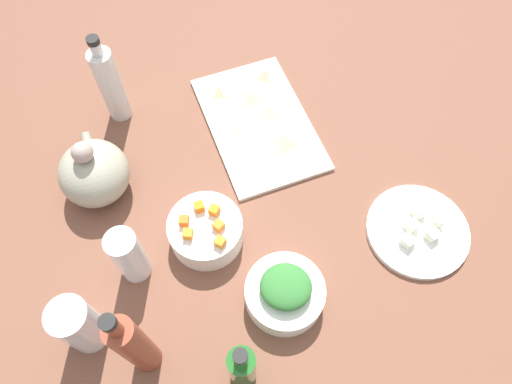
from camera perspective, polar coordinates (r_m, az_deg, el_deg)
name	(u,v)px	position (r cm, az deg, el deg)	size (l,w,h in cm)	color
tabletop	(256,206)	(101.53, 0.00, -1.76)	(190.00, 190.00, 3.00)	brown
cutting_board	(259,123)	(110.83, 0.34, 8.31)	(35.23, 22.33, 1.00)	silver
plate_tofu	(417,231)	(102.30, 18.93, -4.43)	(20.91, 20.91, 1.20)	white
bowl_greens	(285,294)	(90.27, 3.47, -12.18)	(14.93, 14.93, 5.25)	white
bowl_carrots	(206,231)	(94.62, -6.08, -4.71)	(14.81, 14.81, 6.08)	white
teapot	(94,172)	(102.22, -19.00, 2.25)	(16.61, 14.35, 15.79)	#9B9984
bottle_0	(110,84)	(110.28, -17.21, 12.34)	(5.18, 5.18, 23.19)	silver
bottle_1	(134,345)	(80.80, -14.50, -17.51)	(4.73, 4.73, 27.80)	brown
bottle_2	(242,368)	(81.40, -1.67, -20.51)	(4.53, 4.53, 20.37)	#1E5D1F
drinking_glass_0	(79,325)	(89.48, -20.60, -14.82)	(7.08, 7.08, 14.06)	white
drinking_glass_1	(129,256)	(90.71, -15.12, -7.46)	(5.79, 5.79, 14.41)	white
carrot_cube_0	(199,207)	(92.67, -6.87, -1.77)	(1.80, 1.80, 1.80)	orange
carrot_cube_1	(188,234)	(90.46, -8.24, -5.05)	(1.80, 1.80, 1.80)	orange
carrot_cube_2	(219,226)	(90.53, -4.55, -4.07)	(1.80, 1.80, 1.80)	orange
carrot_cube_3	(214,210)	(92.01, -5.06, -2.22)	(1.80, 1.80, 1.80)	orange
carrot_cube_4	(220,242)	(89.16, -4.36, -6.03)	(1.80, 1.80, 1.80)	orange
carrot_cube_5	(184,221)	(91.73, -8.70, -3.46)	(1.80, 1.80, 1.80)	orange
chopped_greens_mound	(286,287)	(86.02, 3.63, -11.34)	(9.43, 8.89, 3.64)	#327432
tofu_cube_0	(432,235)	(100.92, 20.52, -4.87)	(2.20, 2.20, 2.20)	white
tofu_cube_1	(412,226)	(100.42, 18.31, -3.92)	(2.20, 2.20, 2.20)	white
tofu_cube_2	(408,241)	(98.74, 17.87, -5.68)	(2.20, 2.20, 2.20)	white
tofu_cube_3	(438,221)	(102.71, 21.09, -3.25)	(2.20, 2.20, 2.20)	white
tofu_cube_4	(419,212)	(102.26, 19.07, -2.35)	(2.20, 2.20, 2.20)	white
dumpling_0	(240,129)	(107.79, -1.90, 7.58)	(5.98, 5.75, 2.31)	beige
dumpling_1	(249,95)	(114.03, -0.84, 11.68)	(5.25, 5.00, 2.28)	beige
dumpling_2	(272,111)	(111.04, 1.90, 9.79)	(5.62, 4.91, 2.27)	beige
dumpling_3	(266,73)	(118.37, 1.25, 14.16)	(4.01, 4.00, 2.49)	beige
dumpling_4	(282,140)	(105.79, 3.21, 6.33)	(5.64, 5.39, 3.03)	beige
dumpling_5	(219,90)	(115.34, -4.53, 12.19)	(4.23, 3.86, 2.20)	beige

